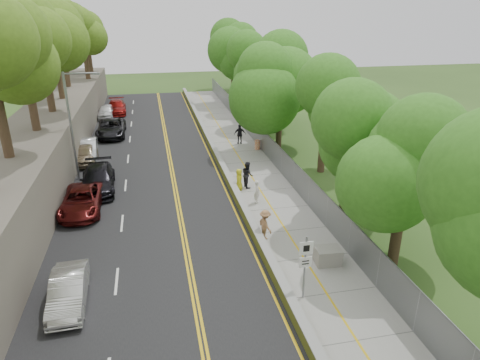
# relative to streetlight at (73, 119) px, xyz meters

# --- Properties ---
(ground) EXTENTS (140.00, 140.00, 0.00)m
(ground) POSITION_rel_streetlight_xyz_m (10.46, -14.00, -4.64)
(ground) COLOR #33511E
(ground) RESTS_ON ground
(road) EXTENTS (11.20, 66.00, 0.04)m
(road) POSITION_rel_streetlight_xyz_m (5.06, 1.00, -4.62)
(road) COLOR black
(road) RESTS_ON ground
(sidewalk) EXTENTS (4.20, 66.00, 0.05)m
(sidewalk) POSITION_rel_streetlight_xyz_m (13.01, 1.00, -4.61)
(sidewalk) COLOR gray
(sidewalk) RESTS_ON ground
(jersey_barrier) EXTENTS (0.42, 66.00, 0.60)m
(jersey_barrier) POSITION_rel_streetlight_xyz_m (10.71, 1.00, -4.34)
(jersey_barrier) COLOR #C1D42E
(jersey_barrier) RESTS_ON ground
(rock_embankment) EXTENTS (5.00, 66.00, 4.00)m
(rock_embankment) POSITION_rel_streetlight_xyz_m (-3.04, 1.00, -2.64)
(rock_embankment) COLOR #595147
(rock_embankment) RESTS_ON ground
(chainlink_fence) EXTENTS (0.04, 66.00, 2.00)m
(chainlink_fence) POSITION_rel_streetlight_xyz_m (15.11, 1.00, -3.64)
(chainlink_fence) COLOR slate
(chainlink_fence) RESTS_ON ground
(trees_embankment) EXTENTS (6.40, 66.00, 13.00)m
(trees_embankment) POSITION_rel_streetlight_xyz_m (-2.54, 1.00, 5.86)
(trees_embankment) COLOR #58831F
(trees_embankment) RESTS_ON rock_embankment
(trees_fenceside) EXTENTS (7.00, 66.00, 14.00)m
(trees_fenceside) POSITION_rel_streetlight_xyz_m (17.46, 1.00, 2.36)
(trees_fenceside) COLOR #3C8221
(trees_fenceside) RESTS_ON ground
(streetlight) EXTENTS (2.52, 0.22, 8.00)m
(streetlight) POSITION_rel_streetlight_xyz_m (0.00, 0.00, 0.00)
(streetlight) COLOR gray
(streetlight) RESTS_ON ground
(signpost) EXTENTS (0.62, 0.09, 3.10)m
(signpost) POSITION_rel_streetlight_xyz_m (11.51, -17.02, -2.68)
(signpost) COLOR gray
(signpost) RESTS_ON sidewalk
(construction_barrel) EXTENTS (0.52, 0.52, 0.86)m
(construction_barrel) POSITION_rel_streetlight_xyz_m (14.76, 4.25, -4.16)
(construction_barrel) COLOR #D34200
(construction_barrel) RESTS_ON sidewalk
(concrete_block) EXTENTS (1.32, 1.02, 0.84)m
(concrete_block) POSITION_rel_streetlight_xyz_m (13.66, -14.63, -4.17)
(concrete_block) COLOR gray
(concrete_block) RESTS_ON sidewalk
(car_1) EXTENTS (1.57, 4.15, 1.35)m
(car_1) POSITION_rel_streetlight_xyz_m (1.37, -15.30, -3.93)
(car_1) COLOR silver
(car_1) RESTS_ON road
(car_2) EXTENTS (2.50, 5.27, 1.45)m
(car_2) POSITION_rel_streetlight_xyz_m (0.78, -5.77, -3.87)
(car_2) COLOR #561312
(car_2) RESTS_ON road
(car_3) EXTENTS (2.53, 5.64, 1.61)m
(car_3) POSITION_rel_streetlight_xyz_m (1.46, -2.47, -3.80)
(car_3) COLOR black
(car_3) RESTS_ON road
(car_4) EXTENTS (1.77, 4.40, 1.50)m
(car_4) POSITION_rel_streetlight_xyz_m (-0.14, 3.80, -3.85)
(car_4) COLOR tan
(car_4) RESTS_ON road
(car_5) EXTENTS (1.96, 4.86, 1.57)m
(car_5) POSITION_rel_streetlight_xyz_m (-0.14, 5.00, -3.82)
(car_5) COLOR silver
(car_5) RESTS_ON road
(car_6) EXTENTS (2.69, 5.83, 1.62)m
(car_6) POSITION_rel_streetlight_xyz_m (1.46, 11.59, -3.79)
(car_6) COLOR black
(car_6) RESTS_ON road
(car_7) EXTENTS (2.40, 5.42, 1.55)m
(car_7) POSITION_rel_streetlight_xyz_m (1.46, 21.54, -3.83)
(car_7) COLOR maroon
(car_7) RESTS_ON road
(car_8) EXTENTS (1.98, 4.41, 1.47)m
(car_8) POSITION_rel_streetlight_xyz_m (0.39, 19.70, -3.86)
(car_8) COLOR white
(car_8) RESTS_ON road
(painter_0) EXTENTS (0.69, 0.87, 1.56)m
(painter_0) POSITION_rel_streetlight_xyz_m (11.21, -4.51, -3.81)
(painter_0) COLOR gold
(painter_0) RESTS_ON sidewalk
(painter_1) EXTENTS (0.48, 0.64, 1.59)m
(painter_1) POSITION_rel_streetlight_xyz_m (11.91, -6.91, -3.79)
(painter_1) COLOR silver
(painter_1) RESTS_ON sidewalk
(painter_2) EXTENTS (0.82, 1.00, 1.90)m
(painter_2) POSITION_rel_streetlight_xyz_m (11.91, -4.11, -3.64)
(painter_2) COLOR black
(painter_2) RESTS_ON sidewalk
(painter_3) EXTENTS (0.92, 1.25, 1.74)m
(painter_3) POSITION_rel_streetlight_xyz_m (11.21, -11.56, -3.72)
(painter_3) COLOR #A16F47
(painter_3) RESTS_ON sidewalk
(person_far) EXTENTS (1.14, 0.53, 1.89)m
(person_far) POSITION_rel_streetlight_xyz_m (13.54, 6.21, -3.64)
(person_far) COLOR black
(person_far) RESTS_ON sidewalk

